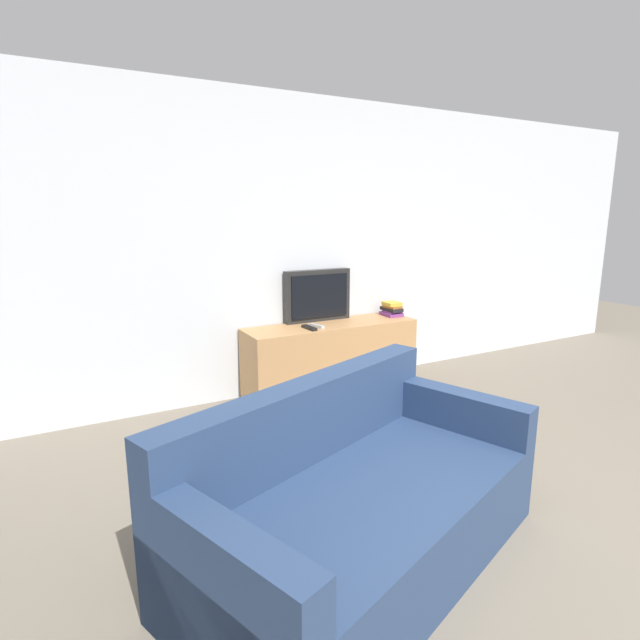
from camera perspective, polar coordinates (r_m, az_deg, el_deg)
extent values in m
plane|color=#756B5B|center=(2.75, 30.36, -25.45)|extent=(14.00, 14.00, 0.00)
cube|color=silver|center=(4.52, -2.51, 8.26)|extent=(9.00, 0.06, 2.60)
cube|color=tan|center=(4.55, 1.28, -4.33)|extent=(1.60, 0.44, 0.63)
cube|color=black|center=(4.56, -0.30, 2.82)|extent=(0.64, 0.08, 0.47)
cube|color=black|center=(4.52, -0.02, 2.74)|extent=(0.56, 0.01, 0.39)
cube|color=navy|center=(2.50, 5.22, -22.04)|extent=(1.98, 1.45, 0.41)
cube|color=navy|center=(2.51, -1.48, -11.34)|extent=(1.73, 0.75, 0.40)
cube|color=navy|center=(1.97, -11.25, -29.25)|extent=(0.43, 0.89, 0.63)
cube|color=navy|center=(3.07, 14.69, -13.24)|extent=(0.43, 0.89, 0.63)
cube|color=#7A3884|center=(4.87, 8.15, 0.68)|extent=(0.17, 0.21, 0.03)
cube|color=#7A3884|center=(4.87, 8.28, 0.96)|extent=(0.15, 0.16, 0.02)
cube|color=black|center=(4.86, 8.18, 1.25)|extent=(0.13, 0.22, 0.03)
cube|color=#995623|center=(4.84, 8.26, 1.51)|extent=(0.13, 0.17, 0.02)
cube|color=gold|center=(4.85, 8.22, 1.87)|extent=(0.15, 0.16, 0.03)
cube|color=#B7B7B7|center=(4.34, -0.39, -0.68)|extent=(0.08, 0.16, 0.02)
cube|color=black|center=(4.27, -1.24, -0.90)|extent=(0.06, 0.19, 0.02)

